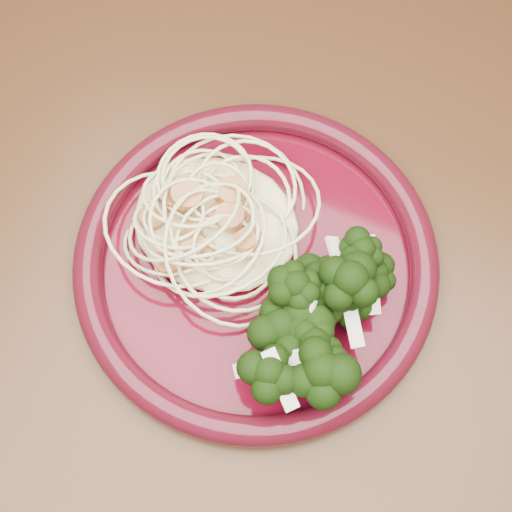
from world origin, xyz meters
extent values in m
plane|color=brown|center=(0.00, 0.00, 0.00)|extent=(3.50, 3.50, 0.00)
cube|color=#472814|center=(0.00, 0.00, 0.73)|extent=(1.20, 0.80, 0.04)
cylinder|color=#472814|center=(-0.55, 0.35, 0.35)|extent=(0.06, 0.06, 0.71)
cylinder|color=#490613|center=(0.02, 0.01, 0.75)|extent=(0.35, 0.35, 0.01)
torus|color=#490A16|center=(0.02, 0.01, 0.76)|extent=(0.35, 0.35, 0.02)
ellipsoid|color=#F5EEAB|center=(-0.02, 0.03, 0.77)|extent=(0.16, 0.15, 0.03)
ellipsoid|color=black|center=(0.07, -0.01, 0.78)|extent=(0.14, 0.17, 0.05)
camera|label=1|loc=(0.10, -0.17, 1.25)|focal=50.00mm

